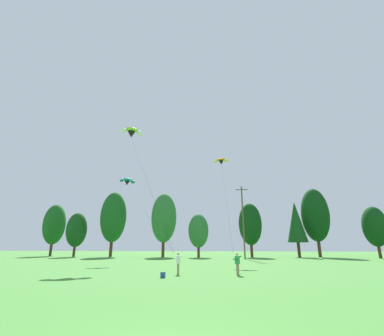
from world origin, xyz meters
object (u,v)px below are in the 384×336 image
at_px(kite_flyer_mid, 237,262).
at_px(backpack, 163,275).
at_px(kite_flyer_near, 178,261).
at_px(parafoil_kite_mid_orange, 221,161).
at_px(parafoil_kite_high_lime_white, 132,132).
at_px(parafoil_kite_far_teal, 127,181).
at_px(utility_pole, 243,220).

relative_size(kite_flyer_mid, backpack, 4.23).
distance_m(kite_flyer_near, parafoil_kite_mid_orange, 24.01).
relative_size(parafoil_kite_high_lime_white, backpack, 45.10).
height_order(kite_flyer_mid, parafoil_kite_far_teal, parafoil_kite_far_teal).
xyz_separation_m(utility_pole, parafoil_kite_high_lime_white, (-16.88, -13.46, 12.18)).
bearing_deg(utility_pole, kite_flyer_mid, -94.85).
xyz_separation_m(parafoil_kite_mid_orange, parafoil_kite_far_teal, (-14.58, -2.64, -3.55)).
bearing_deg(backpack, parafoil_kite_high_lime_white, -59.10).
height_order(kite_flyer_mid, parafoil_kite_high_lime_white, parafoil_kite_high_lime_white).
bearing_deg(parafoil_kite_far_teal, kite_flyer_near, -55.76).
distance_m(utility_pole, parafoil_kite_far_teal, 21.62).
height_order(parafoil_kite_mid_orange, parafoil_kite_far_teal, parafoil_kite_mid_orange).
xyz_separation_m(kite_flyer_near, parafoil_kite_far_teal, (-11.03, 16.21, 10.88)).
bearing_deg(parafoil_kite_far_teal, utility_pole, 30.44).
height_order(utility_pole, kite_flyer_near, utility_pole).
bearing_deg(kite_flyer_near, kite_flyer_mid, -1.25).
xyz_separation_m(kite_flyer_near, parafoil_kite_high_lime_white, (-9.82, 13.38, 17.90)).
height_order(parafoil_kite_high_lime_white, parafoil_kite_far_teal, parafoil_kite_high_lime_white).
relative_size(kite_flyer_mid, parafoil_kite_high_lime_white, 0.09).
distance_m(kite_flyer_mid, parafoil_kite_far_teal, 25.19).
height_order(parafoil_kite_far_teal, backpack, parafoil_kite_far_teal).
height_order(utility_pole, parafoil_kite_high_lime_white, parafoil_kite_high_lime_white).
xyz_separation_m(kite_flyer_mid, parafoil_kite_far_teal, (-15.81, 16.31, 10.88)).
relative_size(parafoil_kite_high_lime_white, parafoil_kite_far_teal, 1.03).
distance_m(kite_flyer_near, parafoil_kite_high_lime_white, 24.41).
bearing_deg(parafoil_kite_mid_orange, utility_pole, 66.27).
distance_m(utility_pole, kite_flyer_near, 28.34).
xyz_separation_m(kite_flyer_mid, backpack, (-5.45, -2.44, -0.80)).
distance_m(parafoil_kite_high_lime_white, backpack, 26.21).
height_order(utility_pole, backpack, utility_pole).
xyz_separation_m(kite_flyer_near, backpack, (-0.67, -2.54, -0.80)).
relative_size(parafoil_kite_mid_orange, parafoil_kite_far_teal, 1.10).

